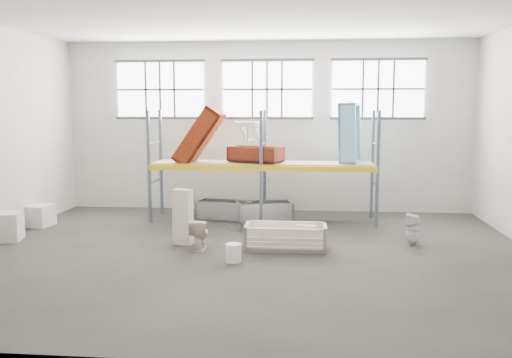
# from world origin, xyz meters

# --- Properties ---
(floor) EXTENTS (12.00, 10.00, 0.10)m
(floor) POSITION_xyz_m (0.00, 0.00, -0.05)
(floor) COLOR #47423D
(floor) RESTS_ON ground
(ceiling) EXTENTS (12.00, 10.00, 0.10)m
(ceiling) POSITION_xyz_m (0.00, 0.00, 5.05)
(ceiling) COLOR silver
(ceiling) RESTS_ON ground
(wall_back) EXTENTS (12.00, 0.10, 5.00)m
(wall_back) POSITION_xyz_m (0.00, 5.05, 2.50)
(wall_back) COLOR beige
(wall_back) RESTS_ON ground
(wall_front) EXTENTS (12.00, 0.10, 5.00)m
(wall_front) POSITION_xyz_m (0.00, -5.05, 2.50)
(wall_front) COLOR #9C9A90
(wall_front) RESTS_ON ground
(window_left) EXTENTS (2.60, 0.04, 1.60)m
(window_left) POSITION_xyz_m (-3.20, 4.94, 3.60)
(window_left) COLOR white
(window_left) RESTS_ON wall_back
(window_mid) EXTENTS (2.60, 0.04, 1.60)m
(window_mid) POSITION_xyz_m (0.00, 4.94, 3.60)
(window_mid) COLOR white
(window_mid) RESTS_ON wall_back
(window_right) EXTENTS (2.60, 0.04, 1.60)m
(window_right) POSITION_xyz_m (3.20, 4.94, 3.60)
(window_right) COLOR white
(window_right) RESTS_ON wall_back
(rack_upright_la) EXTENTS (0.08, 0.08, 3.00)m
(rack_upright_la) POSITION_xyz_m (-3.00, 2.90, 1.50)
(rack_upright_la) COLOR slate
(rack_upright_la) RESTS_ON floor
(rack_upright_lb) EXTENTS (0.08, 0.08, 3.00)m
(rack_upright_lb) POSITION_xyz_m (-3.00, 4.10, 1.50)
(rack_upright_lb) COLOR slate
(rack_upright_lb) RESTS_ON floor
(rack_upright_ma) EXTENTS (0.08, 0.08, 3.00)m
(rack_upright_ma) POSITION_xyz_m (0.00, 2.90, 1.50)
(rack_upright_ma) COLOR slate
(rack_upright_ma) RESTS_ON floor
(rack_upright_mb) EXTENTS (0.08, 0.08, 3.00)m
(rack_upright_mb) POSITION_xyz_m (0.00, 4.10, 1.50)
(rack_upright_mb) COLOR slate
(rack_upright_mb) RESTS_ON floor
(rack_upright_ra) EXTENTS (0.08, 0.08, 3.00)m
(rack_upright_ra) POSITION_xyz_m (3.00, 2.90, 1.50)
(rack_upright_ra) COLOR slate
(rack_upright_ra) RESTS_ON floor
(rack_upright_rb) EXTENTS (0.08, 0.08, 3.00)m
(rack_upright_rb) POSITION_xyz_m (3.00, 4.10, 1.50)
(rack_upright_rb) COLOR slate
(rack_upright_rb) RESTS_ON floor
(rack_beam_front) EXTENTS (6.00, 0.10, 0.14)m
(rack_beam_front) POSITION_xyz_m (0.00, 2.90, 1.50)
(rack_beam_front) COLOR yellow
(rack_beam_front) RESTS_ON floor
(rack_beam_back) EXTENTS (6.00, 0.10, 0.14)m
(rack_beam_back) POSITION_xyz_m (0.00, 4.10, 1.50)
(rack_beam_back) COLOR yellow
(rack_beam_back) RESTS_ON floor
(shelf_deck) EXTENTS (5.90, 1.10, 0.03)m
(shelf_deck) POSITION_xyz_m (0.00, 3.50, 1.58)
(shelf_deck) COLOR gray
(shelf_deck) RESTS_ON floor
(wet_patch) EXTENTS (1.80, 1.80, 0.00)m
(wet_patch) POSITION_xyz_m (0.00, 2.70, 0.00)
(wet_patch) COLOR black
(wet_patch) RESTS_ON floor
(bathtub_beige) EXTENTS (1.79, 0.84, 0.53)m
(bathtub_beige) POSITION_xyz_m (0.75, 0.51, 0.26)
(bathtub_beige) COLOR #F6DFD3
(bathtub_beige) RESTS_ON floor
(cistern_spare) EXTENTS (0.50, 0.35, 0.43)m
(cistern_spare) POSITION_xyz_m (1.18, 0.66, 0.28)
(cistern_spare) COLOR silver
(cistern_spare) RESTS_ON bathtub_beige
(sink_in_tub) EXTENTS (0.49, 0.49, 0.14)m
(sink_in_tub) POSITION_xyz_m (0.38, 0.69, 0.16)
(sink_in_tub) COLOR #F2E5CD
(sink_in_tub) RESTS_ON bathtub_beige
(toilet_beige) EXTENTS (0.38, 0.66, 0.67)m
(toilet_beige) POSITION_xyz_m (-1.12, 0.27, 0.33)
(toilet_beige) COLOR #F2DACC
(toilet_beige) RESTS_ON floor
(cistern_tall) EXTENTS (0.45, 0.35, 1.25)m
(cistern_tall) POSITION_xyz_m (-1.58, 0.68, 0.63)
(cistern_tall) COLOR beige
(cistern_tall) RESTS_ON floor
(toilet_white) EXTENTS (0.40, 0.40, 0.71)m
(toilet_white) POSITION_xyz_m (3.60, 1.11, 0.36)
(toilet_white) COLOR white
(toilet_white) RESTS_ON floor
(steel_tub_left) EXTENTS (1.57, 0.98, 0.53)m
(steel_tub_left) POSITION_xyz_m (-1.07, 3.43, 0.27)
(steel_tub_left) COLOR #B1B2B9
(steel_tub_left) RESTS_ON floor
(steel_tub_right) EXTENTS (1.61, 1.07, 0.54)m
(steel_tub_right) POSITION_xyz_m (0.06, 3.27, 0.27)
(steel_tub_right) COLOR #B2B4BA
(steel_tub_right) RESTS_ON floor
(rust_tub_flat) EXTENTS (1.58, 1.18, 0.40)m
(rust_tub_flat) POSITION_xyz_m (-0.20, 3.47, 1.82)
(rust_tub_flat) COLOR maroon
(rust_tub_flat) RESTS_ON shelf_deck
(rust_tub_tilted) EXTENTS (1.42, 0.88, 1.68)m
(rust_tub_tilted) POSITION_xyz_m (-1.72, 3.34, 2.29)
(rust_tub_tilted) COLOR #93370F
(rust_tub_tilted) RESTS_ON shelf_deck
(sink_on_shelf) EXTENTS (0.87, 0.76, 0.65)m
(sink_on_shelf) POSITION_xyz_m (-0.39, 3.29, 2.09)
(sink_on_shelf) COLOR white
(sink_on_shelf) RESTS_ON rust_tub_flat
(blue_tub_upright) EXTENTS (0.69, 0.86, 1.61)m
(blue_tub_upright) POSITION_xyz_m (2.31, 3.51, 2.40)
(blue_tub_upright) COLOR #86C2E4
(blue_tub_upright) RESTS_ON shelf_deck
(bucket) EXTENTS (0.41, 0.41, 0.37)m
(bucket) POSITION_xyz_m (-0.25, -0.65, 0.18)
(bucket) COLOR white
(bucket) RESTS_ON floor
(carton_near) EXTENTS (0.90, 0.82, 0.65)m
(carton_near) POSITION_xyz_m (-5.81, 0.61, 0.33)
(carton_near) COLOR beige
(carton_near) RESTS_ON floor
(carton_far) EXTENTS (0.73, 0.73, 0.55)m
(carton_far) POSITION_xyz_m (-5.78, 2.19, 0.27)
(carton_far) COLOR silver
(carton_far) RESTS_ON floor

